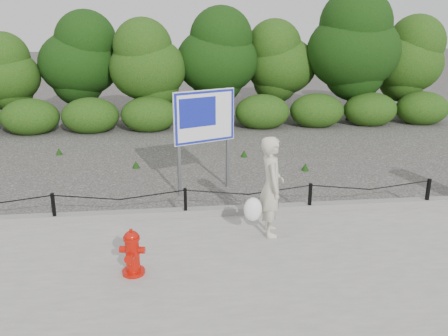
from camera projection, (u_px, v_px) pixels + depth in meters
name	position (u px, v px, depth m)	size (l,w,h in m)	color
ground	(186.00, 220.00, 9.38)	(90.00, 90.00, 0.00)	#2D2B28
sidewalk	(190.00, 270.00, 7.48)	(14.00, 4.00, 0.08)	gray
curb	(186.00, 212.00, 9.38)	(14.00, 0.22, 0.14)	slate
chain_barrier	(185.00, 199.00, 9.24)	(10.06, 0.06, 0.60)	black
treeline	(208.00, 57.00, 17.18)	(20.07, 3.56, 4.68)	black
fire_hydrant	(132.00, 253.00, 7.20)	(0.41, 0.43, 0.75)	#B41006
pedestrian	(270.00, 188.00, 8.37)	(0.75, 0.69, 1.82)	beige
advertising_sign	(204.00, 121.00, 10.40)	(1.37, 0.62, 2.33)	slate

